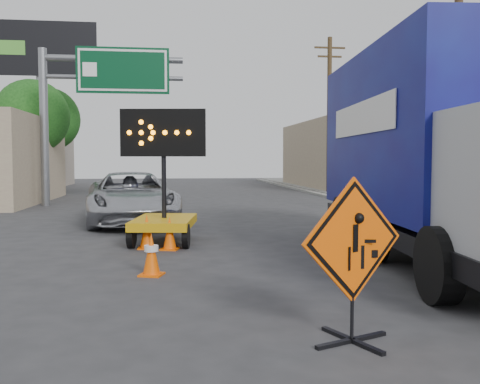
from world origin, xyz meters
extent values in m
plane|color=#2D2D30|center=(0.00, 0.00, 0.00)|extent=(100.00, 100.00, 0.00)
cube|color=gray|center=(7.20, 15.00, 0.06)|extent=(0.40, 60.00, 0.12)
cube|color=gray|center=(9.50, 15.00, 0.07)|extent=(4.00, 60.00, 0.15)
cube|color=tan|center=(13.00, 30.00, 2.30)|extent=(10.00, 14.00, 4.60)
cylinder|color=slate|center=(-6.50, 18.00, 3.40)|extent=(0.36, 0.36, 6.80)
cylinder|color=slate|center=(-3.50, 18.00, 6.40)|extent=(6.00, 0.28, 0.28)
cylinder|color=slate|center=(-3.50, 18.00, 5.60)|extent=(6.00, 0.20, 0.20)
cube|color=#04391C|center=(-3.10, 17.88, 5.90)|extent=(4.00, 0.10, 2.00)
cube|color=silver|center=(-3.10, 17.81, 5.90)|extent=(3.80, 0.01, 1.80)
cylinder|color=slate|center=(-8.50, 26.00, 4.50)|extent=(0.44, 0.44, 9.00)
cube|color=silver|center=(-8.30, 25.85, 8.30)|extent=(6.00, 0.25, 3.00)
cube|color=black|center=(-8.30, 25.70, 8.30)|extent=(6.10, 0.04, 3.10)
cylinder|color=#4F3C22|center=(8.00, 10.00, 4.50)|extent=(0.26, 0.26, 9.00)
cylinder|color=#4F3C22|center=(8.00, 24.00, 4.50)|extent=(0.26, 0.26, 9.00)
cube|color=#4F3C22|center=(8.00, 24.00, 8.40)|extent=(1.80, 0.10, 0.10)
cube|color=#4F3C22|center=(8.00, 24.00, 7.90)|extent=(1.40, 0.10, 0.10)
cylinder|color=#4F3C22|center=(-8.00, 22.00, 1.62)|extent=(0.28, 0.28, 3.25)
sphere|color=#144012|center=(-8.00, 22.00, 4.18)|extent=(3.71, 3.71, 3.71)
cylinder|color=#4F3C22|center=(-9.00, 30.00, 1.79)|extent=(0.28, 0.28, 3.58)
sphere|color=#144012|center=(-9.00, 30.00, 4.61)|extent=(4.10, 4.10, 4.10)
cube|color=black|center=(1.01, -0.47, 0.02)|extent=(0.94, 0.44, 0.04)
cube|color=black|center=(1.01, -0.47, 0.02)|extent=(0.44, 0.94, 0.04)
cylinder|color=black|center=(1.01, -0.47, 0.39)|extent=(0.04, 0.04, 0.77)
cube|color=#FF5B05|center=(1.01, -0.47, 1.16)|extent=(1.30, 0.57, 1.40)
cube|color=black|center=(1.01, -0.47, 1.16)|extent=(1.21, 0.51, 1.31)
cube|color=#CA940B|center=(-1.19, 6.92, 0.51)|extent=(1.68, 2.45, 0.20)
cylinder|color=black|center=(-1.19, 6.92, 1.82)|extent=(0.11, 0.11, 2.50)
cube|color=black|center=(-1.19, 6.92, 2.68)|extent=(2.04, 0.41, 1.14)
imported|color=#B0B2B8|center=(-2.31, 11.22, 0.81)|extent=(3.43, 6.15, 1.62)
cube|color=black|center=(4.25, 3.67, 0.67)|extent=(3.40, 9.10, 0.33)
cube|color=#0C0651|center=(4.25, 4.56, 2.62)|extent=(3.34, 7.11, 3.34)
cube|color=#FF5B05|center=(-1.35, 3.28, 0.02)|extent=(0.48, 0.48, 0.03)
cone|color=#FF5B05|center=(-1.35, 3.28, 0.40)|extent=(0.30, 0.30, 0.73)
cylinder|color=silver|center=(-1.35, 3.28, 0.48)|extent=(0.25, 0.25, 0.11)
cube|color=#FF5B05|center=(-1.57, 6.14, 0.02)|extent=(0.42, 0.42, 0.03)
cone|color=#FF5B05|center=(-1.57, 6.14, 0.41)|extent=(0.31, 0.31, 0.76)
cylinder|color=silver|center=(-1.57, 6.14, 0.50)|extent=(0.26, 0.26, 0.11)
cube|color=#FF5B05|center=(-1.05, 5.93, 0.02)|extent=(0.47, 0.47, 0.03)
cone|color=#FF5B05|center=(-1.05, 5.93, 0.39)|extent=(0.30, 0.30, 0.72)
cylinder|color=silver|center=(-1.05, 5.93, 0.48)|extent=(0.24, 0.24, 0.11)
camera|label=1|loc=(-0.96, -6.14, 2.05)|focal=40.00mm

